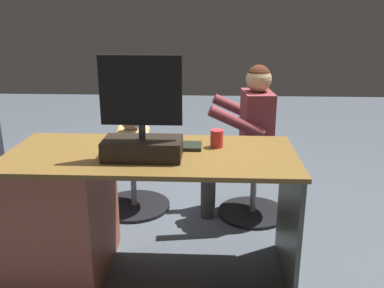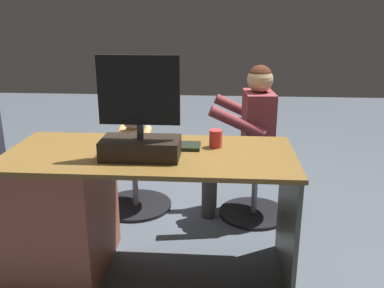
{
  "view_description": "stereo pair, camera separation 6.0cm",
  "coord_description": "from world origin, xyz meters",
  "px_view_note": "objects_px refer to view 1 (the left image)",
  "views": [
    {
      "loc": [
        -0.33,
        2.57,
        1.49
      ],
      "look_at": [
        -0.21,
        0.02,
        0.68
      ],
      "focal_mm": 39.35,
      "sensor_mm": 36.0,
      "label": 1
    },
    {
      "loc": [
        -0.39,
        2.57,
        1.49
      ],
      "look_at": [
        -0.21,
        0.02,
        0.68
      ],
      "focal_mm": 39.35,
      "sensor_mm": 36.0,
      "label": 2
    }
  ],
  "objects_px": {
    "cup": "(217,138)",
    "visitor_chair": "(254,182)",
    "monitor": "(142,131)",
    "person": "(245,130)",
    "tv_remote": "(108,150)",
    "keyboard": "(164,146)",
    "desk": "(80,208)",
    "office_chair_teddy": "(133,178)",
    "teddy_bear": "(132,133)",
    "computer_mouse": "(113,143)"
  },
  "relations": [
    {
      "from": "desk",
      "to": "person",
      "type": "height_order",
      "value": "person"
    },
    {
      "from": "desk",
      "to": "office_chair_teddy",
      "type": "bearing_deg",
      "value": -100.52
    },
    {
      "from": "teddy_bear",
      "to": "visitor_chair",
      "type": "distance_m",
      "value": 0.99
    },
    {
      "from": "desk",
      "to": "tv_remote",
      "type": "bearing_deg",
      "value": -178.9
    },
    {
      "from": "keyboard",
      "to": "visitor_chair",
      "type": "distance_m",
      "value": 1.02
    },
    {
      "from": "desk",
      "to": "visitor_chair",
      "type": "bearing_deg",
      "value": -144.8
    },
    {
      "from": "office_chair_teddy",
      "to": "teddy_bear",
      "type": "height_order",
      "value": "teddy_bear"
    },
    {
      "from": "cup",
      "to": "visitor_chair",
      "type": "height_order",
      "value": "cup"
    },
    {
      "from": "computer_mouse",
      "to": "teddy_bear",
      "type": "bearing_deg",
      "value": -87.22
    },
    {
      "from": "monitor",
      "to": "teddy_bear",
      "type": "relative_size",
      "value": 1.48
    },
    {
      "from": "cup",
      "to": "desk",
      "type": "bearing_deg",
      "value": 8.44
    },
    {
      "from": "keyboard",
      "to": "tv_remote",
      "type": "relative_size",
      "value": 2.8
    },
    {
      "from": "office_chair_teddy",
      "to": "visitor_chair",
      "type": "bearing_deg",
      "value": 175.68
    },
    {
      "from": "computer_mouse",
      "to": "tv_remote",
      "type": "height_order",
      "value": "computer_mouse"
    },
    {
      "from": "monitor",
      "to": "office_chair_teddy",
      "type": "bearing_deg",
      "value": -75.31
    },
    {
      "from": "computer_mouse",
      "to": "cup",
      "type": "height_order",
      "value": "cup"
    },
    {
      "from": "monitor",
      "to": "keyboard",
      "type": "xyz_separation_m",
      "value": [
        -0.09,
        -0.18,
        -0.14
      ]
    },
    {
      "from": "cup",
      "to": "keyboard",
      "type": "bearing_deg",
      "value": 4.88
    },
    {
      "from": "monitor",
      "to": "tv_remote",
      "type": "height_order",
      "value": "monitor"
    },
    {
      "from": "monitor",
      "to": "person",
      "type": "xyz_separation_m",
      "value": [
        -0.6,
        -0.85,
        -0.23
      ]
    },
    {
      "from": "keyboard",
      "to": "visitor_chair",
      "type": "relative_size",
      "value": 0.8
    },
    {
      "from": "desk",
      "to": "teddy_bear",
      "type": "bearing_deg",
      "value": -100.36
    },
    {
      "from": "cup",
      "to": "tv_remote",
      "type": "height_order",
      "value": "cup"
    },
    {
      "from": "desk",
      "to": "monitor",
      "type": "height_order",
      "value": "monitor"
    },
    {
      "from": "person",
      "to": "tv_remote",
      "type": "bearing_deg",
      "value": 43.18
    },
    {
      "from": "keyboard",
      "to": "cup",
      "type": "xyz_separation_m",
      "value": [
        -0.3,
        -0.03,
        0.04
      ]
    },
    {
      "from": "cup",
      "to": "office_chair_teddy",
      "type": "xyz_separation_m",
      "value": [
        0.63,
        -0.71,
        -0.55
      ]
    },
    {
      "from": "monitor",
      "to": "keyboard",
      "type": "distance_m",
      "value": 0.24
    },
    {
      "from": "office_chair_teddy",
      "to": "tv_remote",
      "type": "bearing_deg",
      "value": 92.24
    },
    {
      "from": "office_chair_teddy",
      "to": "computer_mouse",
      "type": "bearing_deg",
      "value": 92.83
    },
    {
      "from": "monitor",
      "to": "cup",
      "type": "relative_size",
      "value": 5.35
    },
    {
      "from": "cup",
      "to": "tv_remote",
      "type": "bearing_deg",
      "value": 10.68
    },
    {
      "from": "keyboard",
      "to": "teddy_bear",
      "type": "relative_size",
      "value": 1.16
    },
    {
      "from": "cup",
      "to": "person",
      "type": "height_order",
      "value": "person"
    },
    {
      "from": "computer_mouse",
      "to": "cup",
      "type": "distance_m",
      "value": 0.6
    },
    {
      "from": "cup",
      "to": "office_chair_teddy",
      "type": "height_order",
      "value": "cup"
    },
    {
      "from": "tv_remote",
      "to": "office_chair_teddy",
      "type": "bearing_deg",
      "value": -76.92
    },
    {
      "from": "monitor",
      "to": "cup",
      "type": "height_order",
      "value": "monitor"
    },
    {
      "from": "monitor",
      "to": "tv_remote",
      "type": "distance_m",
      "value": 0.27
    },
    {
      "from": "visitor_chair",
      "to": "person",
      "type": "distance_m",
      "value": 0.41
    },
    {
      "from": "desk",
      "to": "office_chair_teddy",
      "type": "height_order",
      "value": "desk"
    },
    {
      "from": "cup",
      "to": "teddy_bear",
      "type": "xyz_separation_m",
      "value": [
        0.63,
        -0.73,
        -0.19
      ]
    },
    {
      "from": "monitor",
      "to": "computer_mouse",
      "type": "distance_m",
      "value": 0.31
    },
    {
      "from": "computer_mouse",
      "to": "visitor_chair",
      "type": "bearing_deg",
      "value": -143.73
    },
    {
      "from": "visitor_chair",
      "to": "cup",
      "type": "bearing_deg",
      "value": 65.6
    },
    {
      "from": "office_chair_teddy",
      "to": "teddy_bear",
      "type": "relative_size",
      "value": 1.55
    },
    {
      "from": "cup",
      "to": "tv_remote",
      "type": "distance_m",
      "value": 0.61
    },
    {
      "from": "keyboard",
      "to": "visitor_chair",
      "type": "bearing_deg",
      "value": -131.35
    },
    {
      "from": "teddy_bear",
      "to": "computer_mouse",
      "type": "bearing_deg",
      "value": 92.78
    },
    {
      "from": "keyboard",
      "to": "office_chair_teddy",
      "type": "xyz_separation_m",
      "value": [
        0.33,
        -0.74,
        -0.51
      ]
    }
  ]
}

